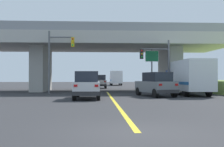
# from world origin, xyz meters

# --- Properties ---
(ground) EXTENTS (160.00, 160.00, 0.00)m
(ground) POSITION_xyz_m (0.00, 25.73, 0.00)
(ground) COLOR #2B2B2D
(overpass_bridge) EXTENTS (28.10, 10.19, 7.33)m
(overpass_bridge) POSITION_xyz_m (0.00, 25.73, 5.17)
(overpass_bridge) COLOR #B7B5AD
(overpass_bridge) RESTS_ON ground
(lane_divider_stripe) EXTENTS (0.20, 23.15, 0.01)m
(lane_divider_stripe) POSITION_xyz_m (0.00, 11.58, 0.00)
(lane_divider_stripe) COLOR yellow
(lane_divider_stripe) RESTS_ON ground
(suv_lead) EXTENTS (1.90, 4.56, 2.02)m
(suv_lead) POSITION_xyz_m (-1.86, 13.02, 1.01)
(suv_lead) COLOR silver
(suv_lead) RESTS_ON ground
(suv_crossing) EXTENTS (2.99, 4.72, 2.02)m
(suv_crossing) POSITION_xyz_m (3.83, 15.44, 1.01)
(suv_crossing) COLOR slate
(suv_crossing) RESTS_ON ground
(box_truck) EXTENTS (2.33, 7.57, 3.09)m
(box_truck) POSITION_xyz_m (7.20, 17.14, 1.63)
(box_truck) COLOR navy
(box_truck) RESTS_ON ground
(sedan_oncoming) EXTENTS (1.90, 4.39, 2.02)m
(sedan_oncoming) POSITION_xyz_m (-0.64, 34.78, 1.01)
(sedan_oncoming) COLOR silver
(sedan_oncoming) RESTS_ON ground
(traffic_signal_nearside) EXTENTS (2.91, 0.36, 5.24)m
(traffic_signal_nearside) POSITION_xyz_m (4.85, 18.91, 3.22)
(traffic_signal_nearside) COLOR #56595E
(traffic_signal_nearside) RESTS_ON ground
(traffic_signal_farside) EXTENTS (2.57, 0.36, 6.20)m
(traffic_signal_farside) POSITION_xyz_m (-5.06, 19.90, 3.92)
(traffic_signal_farside) COLOR #56595E
(traffic_signal_farside) RESTS_ON ground
(highway_sign) EXTENTS (1.48, 0.17, 4.71)m
(highway_sign) POSITION_xyz_m (4.89, 22.47, 3.44)
(highway_sign) COLOR #56595E
(highway_sign) RESTS_ON ground
(semi_truck_distant) EXTENTS (2.33, 7.02, 3.01)m
(semi_truck_distant) POSITION_xyz_m (2.95, 51.72, 1.59)
(semi_truck_distant) COLOR red
(semi_truck_distant) RESTS_ON ground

